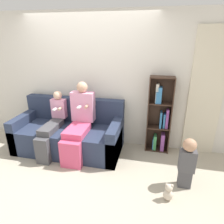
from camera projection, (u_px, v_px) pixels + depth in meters
ground_plane at (74, 167)px, 3.42m from camera, size 14.00×14.00×0.00m
back_wall at (91, 81)px, 3.92m from camera, size 10.00×0.06×2.55m
curtain_panel at (205, 95)px, 3.49m from camera, size 0.56×0.04×2.28m
couch at (70, 134)px, 3.88m from camera, size 2.01×0.92×0.96m
adult_seated at (79, 120)px, 3.60m from camera, size 0.43×0.85×1.34m
child_seated at (52, 125)px, 3.69m from camera, size 0.28×0.86×1.13m
toddler_standing at (187, 162)px, 2.85m from camera, size 0.23×0.19×0.79m
bookshelf at (159, 117)px, 3.73m from camera, size 0.44×0.24×1.45m
teddy_bear at (168, 192)px, 2.70m from camera, size 0.13×0.11×0.27m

